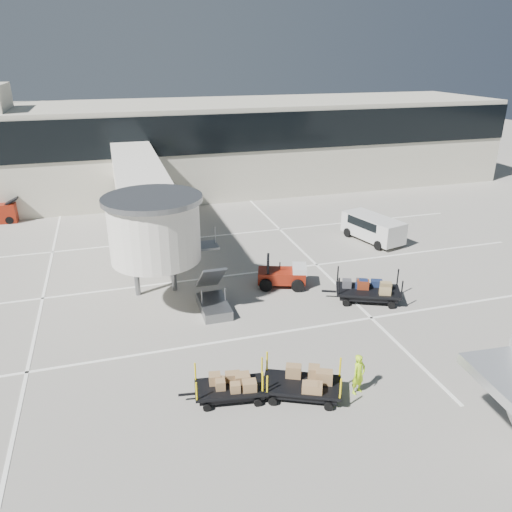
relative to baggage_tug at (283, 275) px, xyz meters
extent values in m
plane|color=#ACA79A|center=(-2.98, -6.80, -0.64)|extent=(140.00, 140.00, 0.00)
cube|color=white|center=(-2.98, -4.80, -0.63)|extent=(40.00, 0.15, 0.02)
cube|color=white|center=(-2.98, 2.20, -0.63)|extent=(40.00, 0.15, 0.02)
cube|color=white|center=(-2.98, 9.20, -0.63)|extent=(40.00, 0.15, 0.02)
cube|color=white|center=(3.02, 3.20, -0.63)|extent=(0.15, 30.00, 0.02)
cube|color=white|center=(-12.98, 3.20, -0.63)|extent=(0.15, 30.00, 0.02)
cube|color=beige|center=(-2.98, 23.20, 3.36)|extent=(64.00, 12.00, 8.00)
cube|color=black|center=(-2.98, 17.15, 5.36)|extent=(64.00, 0.12, 3.20)
cube|color=white|center=(-6.98, 8.20, 3.66)|extent=(3.00, 18.00, 2.80)
cylinder|color=white|center=(-6.98, -0.80, 3.66)|extent=(4.40, 4.40, 3.00)
cylinder|color=slate|center=(-6.98, -0.80, 5.26)|extent=(4.80, 4.80, 0.25)
cylinder|color=slate|center=(-7.98, 1.20, 0.81)|extent=(0.28, 0.28, 2.90)
cylinder|color=slate|center=(-5.98, 1.20, 0.81)|extent=(0.28, 0.28, 2.90)
cylinder|color=slate|center=(-7.98, 8.20, 0.81)|extent=(0.28, 0.28, 2.90)
cylinder|color=slate|center=(-5.98, 8.20, 0.81)|extent=(0.28, 0.28, 2.90)
cylinder|color=slate|center=(-7.98, 15.20, 0.81)|extent=(0.28, 0.28, 2.90)
cylinder|color=slate|center=(-5.98, 15.20, 0.81)|extent=(0.28, 0.28, 2.90)
cube|color=slate|center=(-4.38, -1.80, -0.39)|extent=(1.40, 2.60, 0.50)
cube|color=slate|center=(-4.38, -1.20, 0.96)|extent=(1.20, 2.60, 2.06)
cube|color=slate|center=(-4.38, 0.20, 2.21)|extent=(1.40, 1.20, 0.12)
cube|color=maroon|center=(-0.07, 0.02, -0.04)|extent=(2.92, 2.06, 0.66)
cube|color=silver|center=(0.87, -0.30, 0.41)|extent=(1.12, 1.40, 0.39)
cube|color=black|center=(-0.80, 0.27, 0.63)|extent=(0.48, 1.09, 1.00)
cylinder|color=black|center=(-1.14, -0.37, -0.29)|extent=(0.76, 0.49, 0.71)
cylinder|color=black|center=(-0.68, 0.99, -0.29)|extent=(0.76, 0.49, 0.71)
cylinder|color=black|center=(0.54, -0.94, -0.29)|extent=(0.76, 0.49, 0.71)
cylinder|color=black|center=(1.00, 0.42, -0.29)|extent=(0.76, 0.49, 0.71)
cube|color=black|center=(3.71, -3.05, -0.03)|extent=(3.71, 2.84, 0.13)
cube|color=black|center=(3.71, -3.05, -0.23)|extent=(3.31, 2.48, 0.28)
cube|color=black|center=(1.83, -2.24, -0.20)|extent=(0.75, 0.39, 0.09)
cylinder|color=black|center=(2.35, -3.27, -0.46)|extent=(0.41, 0.29, 0.38)
cylinder|color=black|center=(2.94, -1.90, -0.46)|extent=(0.41, 0.29, 0.38)
cylinder|color=black|center=(4.48, -4.20, -0.46)|extent=(0.41, 0.29, 0.38)
cylinder|color=black|center=(5.08, -2.82, -0.46)|extent=(0.41, 0.29, 0.38)
cylinder|color=black|center=(1.95, -3.10, 0.46)|extent=(0.08, 0.08, 1.00)
cylinder|color=black|center=(2.54, -1.73, 0.46)|extent=(0.08, 0.08, 1.00)
cylinder|color=black|center=(4.88, -4.37, 0.46)|extent=(0.08, 0.08, 1.00)
cylinder|color=black|center=(5.47, -3.00, 0.46)|extent=(0.08, 0.08, 1.00)
cube|color=#152142|center=(2.78, -3.17, 0.27)|extent=(0.58, 0.51, 0.47)
cube|color=#978052|center=(4.47, -3.91, 0.19)|extent=(0.56, 0.45, 0.32)
cube|color=maroon|center=(3.76, -3.19, 0.22)|extent=(0.73, 0.64, 0.37)
cube|color=#152142|center=(2.85, -2.27, 0.20)|extent=(0.62, 0.57, 0.34)
cube|color=#978052|center=(3.39, -2.99, 0.26)|extent=(0.66, 0.54, 0.45)
cube|color=#152142|center=(4.19, -3.21, 0.24)|extent=(0.51, 0.50, 0.41)
cube|color=#152142|center=(3.20, -2.66, 0.24)|extent=(0.71, 0.62, 0.42)
cube|color=#978052|center=(3.75, -2.59, 0.22)|extent=(0.52, 0.51, 0.37)
cube|color=#424246|center=(4.59, -3.68, 0.25)|extent=(0.63, 0.50, 0.44)
cube|color=black|center=(-2.59, -9.50, -0.10)|extent=(3.33, 2.61, 0.12)
cube|color=black|center=(-2.59, -9.50, -0.28)|extent=(2.97, 2.28, 0.25)
cube|color=black|center=(-4.26, -8.73, -0.25)|extent=(0.67, 0.36, 0.08)
cylinder|color=black|center=(-3.82, -9.67, -0.47)|extent=(0.37, 0.27, 0.34)
cylinder|color=black|center=(-3.26, -8.45, -0.47)|extent=(0.37, 0.27, 0.34)
cylinder|color=black|center=(-1.92, -10.55, -0.47)|extent=(0.37, 0.27, 0.34)
cylinder|color=black|center=(-1.36, -9.33, -0.47)|extent=(0.37, 0.27, 0.34)
cylinder|color=yellow|center=(-4.17, -9.51, 0.35)|extent=(0.07, 0.07, 0.90)
cylinder|color=yellow|center=(-3.61, -8.29, 0.35)|extent=(0.07, 0.07, 0.90)
cylinder|color=yellow|center=(-1.57, -10.71, 0.35)|extent=(0.07, 0.07, 0.90)
cylinder|color=yellow|center=(-1.01, -9.49, 0.35)|extent=(0.07, 0.07, 0.90)
cube|color=#A2834E|center=(-2.49, -9.21, 0.19)|extent=(0.74, 0.66, 0.46)
cube|color=#A2834E|center=(-1.88, -9.76, 0.22)|extent=(0.57, 0.56, 0.51)
cube|color=#A2834E|center=(-2.79, -9.54, 0.19)|extent=(0.71, 0.66, 0.46)
cube|color=#A2834E|center=(-3.38, -9.59, 0.18)|extent=(0.62, 0.56, 0.44)
cube|color=#A2834E|center=(-3.33, -9.50, 0.15)|extent=(0.70, 0.71, 0.37)
cube|color=black|center=(-5.23, -8.83, -0.14)|extent=(2.88, 1.73, 0.11)
cube|color=black|center=(-5.23, -8.83, -0.31)|extent=(2.59, 1.49, 0.23)
cube|color=black|center=(-6.89, -8.60, -0.28)|extent=(0.64, 0.16, 0.07)
cylinder|color=black|center=(-6.26, -9.30, -0.49)|extent=(0.32, 0.17, 0.31)
cylinder|color=black|center=(-6.09, -8.09, -0.49)|extent=(0.32, 0.17, 0.31)
cylinder|color=black|center=(-4.38, -9.57, -0.49)|extent=(0.32, 0.17, 0.31)
cylinder|color=black|center=(-4.20, -8.36, -0.49)|extent=(0.32, 0.17, 0.31)
cylinder|color=yellow|center=(-6.61, -9.25, 0.26)|extent=(0.06, 0.06, 0.82)
cylinder|color=yellow|center=(-6.44, -8.04, 0.26)|extent=(0.06, 0.06, 0.82)
cylinder|color=yellow|center=(-4.03, -9.62, 0.26)|extent=(0.06, 0.06, 0.82)
cylinder|color=yellow|center=(-3.85, -8.41, 0.26)|extent=(0.06, 0.06, 0.82)
cube|color=#A2834E|center=(-5.78, -8.40, 0.15)|extent=(0.48, 0.41, 0.47)
cube|color=#A2834E|center=(-5.27, -8.81, 0.09)|extent=(0.49, 0.41, 0.37)
cube|color=#A2834E|center=(-4.64, -9.21, 0.09)|extent=(0.56, 0.53, 0.36)
cube|color=#A2834E|center=(-5.67, -9.13, 0.10)|extent=(0.55, 0.42, 0.37)
cube|color=#A2834E|center=(-4.44, -9.11, 0.15)|extent=(0.54, 0.56, 0.48)
cube|color=#A2834E|center=(-4.95, -8.68, 0.07)|extent=(0.59, 0.49, 0.32)
imported|color=#AEE618|center=(-0.40, -9.89, 0.20)|extent=(0.72, 0.60, 1.68)
cube|color=silver|center=(8.44, 5.07, 0.36)|extent=(2.99, 4.90, 1.48)
cube|color=silver|center=(7.90, 7.05, 0.07)|extent=(1.84, 0.97, 0.86)
cube|color=black|center=(8.39, 5.26, 0.74)|extent=(2.56, 3.25, 0.59)
cylinder|color=black|center=(7.97, 3.36, -0.32)|extent=(0.39, 0.68, 0.65)
cylinder|color=black|center=(9.71, 3.84, -0.32)|extent=(0.39, 0.68, 0.65)
cylinder|color=black|center=(7.17, 6.30, -0.32)|extent=(0.39, 0.68, 0.65)
cylinder|color=black|center=(8.91, 6.78, -0.32)|extent=(0.39, 0.68, 0.65)
cube|color=black|center=(-16.23, 17.10, 1.05)|extent=(1.03, 1.45, 0.53)
cylinder|color=black|center=(-16.57, 16.42, -0.34)|extent=(0.61, 0.28, 0.60)
cylinder|color=black|center=(-16.49, 17.82, -0.34)|extent=(0.61, 0.28, 0.60)
camera|label=1|loc=(-8.79, -24.13, 11.75)|focal=35.00mm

